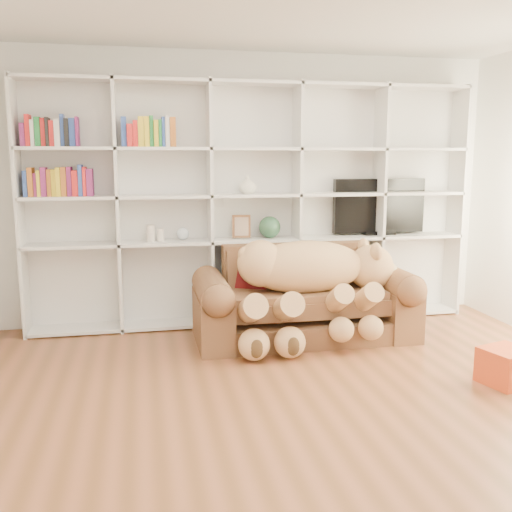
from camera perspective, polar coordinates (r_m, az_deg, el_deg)
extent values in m
plane|color=brown|center=(3.83, 6.86, -16.14)|extent=(5.00, 5.00, 0.00)
cube|color=white|center=(5.87, -0.57, 6.73)|extent=(5.00, 0.02, 2.70)
cube|color=silver|center=(5.85, -0.50, 5.24)|extent=(4.40, 0.03, 2.40)
cube|color=silver|center=(5.69, -22.56, 4.36)|extent=(0.03, 0.35, 2.40)
cube|color=silver|center=(5.58, -13.64, 4.75)|extent=(0.03, 0.35, 2.40)
cube|color=silver|center=(5.62, -4.61, 5.02)|extent=(0.03, 0.35, 2.40)
cube|color=silver|center=(5.79, 4.10, 5.17)|extent=(0.03, 0.35, 2.40)
cube|color=silver|center=(6.09, 12.14, 5.21)|extent=(0.03, 0.35, 2.40)
cube|color=silver|center=(6.49, 19.31, 5.15)|extent=(0.03, 0.35, 2.40)
cube|color=silver|center=(5.90, -0.19, -6.28)|extent=(4.40, 0.35, 0.03)
cube|color=silver|center=(5.73, -0.19, 1.62)|extent=(4.40, 0.35, 0.03)
cube|color=silver|center=(5.68, -0.19, 6.12)|extent=(4.40, 0.35, 0.03)
cube|color=silver|center=(5.67, -0.20, 10.66)|extent=(4.40, 0.35, 0.03)
cube|color=silver|center=(5.71, -0.20, 16.89)|extent=(4.40, 0.35, 0.03)
cube|color=brown|center=(5.38, 4.86, -7.15)|extent=(1.92, 0.78, 0.20)
cube|color=brown|center=(5.28, 4.97, -4.08)|extent=(1.43, 0.64, 0.27)
cube|color=brown|center=(5.58, 3.95, -1.29)|extent=(1.43, 0.18, 0.50)
cube|color=brown|center=(5.17, -4.35, -6.12)|extent=(0.29, 0.87, 0.50)
cube|color=brown|center=(5.63, 13.34, -5.01)|extent=(0.29, 0.87, 0.50)
cylinder|color=brown|center=(5.10, -4.38, -3.40)|extent=(0.29, 0.82, 0.29)
cylinder|color=brown|center=(5.58, 13.44, -2.51)|extent=(0.29, 0.82, 0.29)
ellipsoid|color=tan|center=(5.19, 5.00, -1.09)|extent=(1.11, 0.53, 0.48)
sphere|color=tan|center=(5.08, 0.46, -0.75)|extent=(0.42, 0.42, 0.42)
sphere|color=tan|center=(5.41, 11.42, -1.12)|extent=(0.42, 0.42, 0.42)
sphere|color=#CEB188|center=(5.48, 12.96, -1.63)|extent=(0.21, 0.21, 0.21)
sphere|color=#422D18|center=(5.52, 13.73, -1.69)|extent=(0.07, 0.07, 0.07)
ellipsoid|color=tan|center=(5.24, 11.91, 0.42)|extent=(0.10, 0.16, 0.16)
ellipsoid|color=tan|center=(5.51, 10.70, 0.92)|extent=(0.10, 0.16, 0.16)
sphere|color=tan|center=(5.04, -1.02, 0.16)|extent=(0.14, 0.14, 0.14)
cylinder|color=tan|center=(5.03, 7.99, -4.51)|extent=(0.18, 0.51, 0.37)
cylinder|color=tan|center=(5.13, 10.82, -4.32)|extent=(0.18, 0.51, 0.37)
cylinder|color=tan|center=(4.85, -0.60, -5.44)|extent=(0.21, 0.59, 0.43)
cylinder|color=tan|center=(4.91, 2.91, -5.24)|extent=(0.21, 0.59, 0.43)
sphere|color=tan|center=(4.94, 8.56, -7.32)|extent=(0.22, 0.22, 0.22)
sphere|color=tan|center=(5.04, 11.44, -7.08)|extent=(0.22, 0.22, 0.22)
sphere|color=tan|center=(4.77, -0.22, -8.82)|extent=(0.27, 0.27, 0.27)
sphere|color=tan|center=(4.83, 3.37, -8.57)|extent=(0.27, 0.27, 0.27)
cube|color=maroon|center=(5.31, -0.66, -1.73)|extent=(0.40, 0.32, 0.37)
cube|color=#CD441B|center=(4.71, 23.73, -10.06)|extent=(0.41, 0.39, 0.27)
cube|color=black|center=(6.15, 12.18, 4.93)|extent=(0.99, 0.08, 0.57)
cube|color=black|center=(6.18, 12.08, 2.33)|extent=(0.33, 0.18, 0.04)
cube|color=brown|center=(5.69, -1.47, 2.98)|extent=(0.18, 0.05, 0.23)
sphere|color=#2A5137|center=(5.75, 1.37, 2.90)|extent=(0.22, 0.22, 0.22)
cylinder|color=beige|center=(5.61, -10.49, 2.26)|extent=(0.09, 0.09, 0.16)
cylinder|color=beige|center=(5.61, -9.53, 2.10)|extent=(0.09, 0.09, 0.12)
sphere|color=silver|center=(5.62, -7.34, 2.23)|extent=(0.12, 0.12, 0.12)
imported|color=silver|center=(5.66, -0.84, 7.17)|extent=(0.18, 0.18, 0.18)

